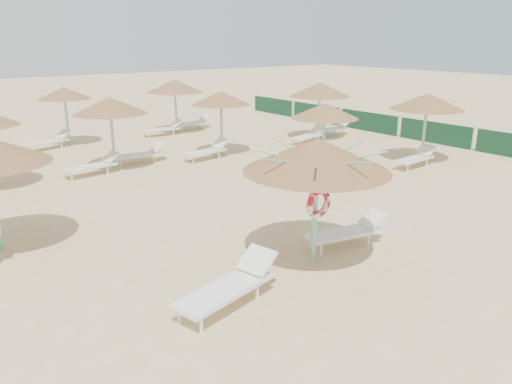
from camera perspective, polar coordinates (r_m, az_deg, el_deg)
ground at (r=11.04m, az=4.82°, el=-8.52°), size 120.00×120.00×0.00m
main_palapa at (r=10.50m, az=6.99°, el=4.16°), size 3.12×3.12×2.80m
lounger_main_a at (r=9.42m, az=-2.96°, el=-10.61°), size 2.34×1.17×0.82m
lounger_main_b at (r=12.20m, az=10.55°, el=-4.40°), size 2.09×1.01×0.73m
palapa_field at (r=20.20m, az=-9.59°, el=10.01°), size 19.64×14.73×2.72m
windbreak_fence at (r=27.32m, az=12.80°, el=7.83°), size 0.08×19.84×1.10m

